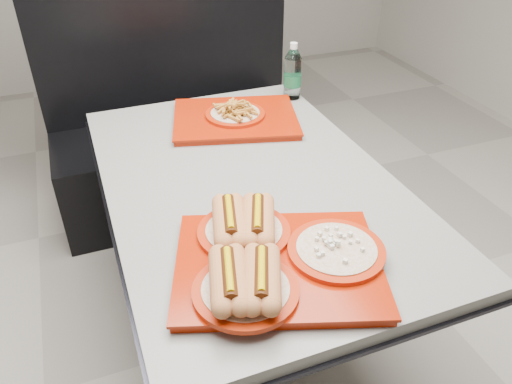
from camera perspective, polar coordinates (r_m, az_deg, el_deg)
name	(u,v)px	position (r m, az deg, el deg)	size (l,w,h in m)	color
ground	(250,332)	(2.13, -0.67, -15.73)	(6.00, 6.00, 0.00)	#9D988D
diner_table	(249,219)	(1.72, -0.80, -3.08)	(0.92, 1.42, 0.75)	black
booth_bench	(178,131)	(2.72, -8.86, 6.92)	(1.30, 0.57, 1.35)	black
tray_near	(269,256)	(1.26, 1.55, -7.37)	(0.62, 0.55, 0.11)	#951904
tray_far	(235,116)	(1.98, -2.39, 8.72)	(0.56, 0.49, 0.09)	#951904
water_bottle	(293,75)	(2.18, 4.20, 13.24)	(0.08, 0.08, 0.24)	silver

